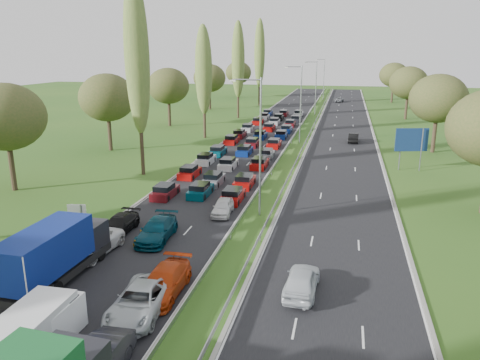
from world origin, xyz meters
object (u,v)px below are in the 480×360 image
Objects in this scene: near_car_2 at (91,244)px; info_sign at (77,213)px; blue_lorry at (55,253)px; white_van_rear at (46,328)px; near_car_3 at (119,224)px; direction_sign at (412,142)px; white_van_front at (29,335)px.

near_car_2 is 2.70× the size of info_sign.
blue_lorry is 1.88× the size of white_van_rear.
near_car_2 is at bearing -49.76° from info_sign.
near_car_3 is 36.68m from direction_sign.
blue_lorry reaches higher than info_sign.
info_sign is at bearing 114.83° from blue_lorry.
blue_lorry reaches higher than white_van_front.
near_car_2 is 10.74m from white_van_rear.
white_van_front is 1.10× the size of direction_sign.
white_van_front reaches higher than info_sign.
near_car_3 is 15.82m from white_van_front.
info_sign reaches higher than white_van_rear.
near_car_2 is at bearing 91.61° from blue_lorry.
near_car_2 is at bearing -129.03° from direction_sign.
near_car_2 is at bearing 110.37° from white_van_rear.
white_van_rear is 2.28× the size of info_sign.
white_van_rear is at bearing 77.60° from white_van_front.
white_van_front is at bearing -65.89° from info_sign.
direction_sign is (25.09, 30.96, 2.76)m from near_car_2.
info_sign is at bearing 117.88° from white_van_rear.
white_van_front reaches higher than near_car_2.
direction_sign is at bearing 42.70° from info_sign.
direction_sign is (21.86, 42.08, 2.39)m from white_van_front.
white_van_rear reaches higher than near_car_3.
near_car_3 is at bearing 100.84° from white_van_front.
white_van_rear is at bearing -59.65° from blue_lorry.
near_car_3 is 3.76m from info_sign.
white_van_rear is 46.57m from direction_sign.
white_van_front is at bearing -117.45° from direction_sign.
direction_sign is at bearing 54.79° from near_car_2.
near_car_2 is 11.59m from white_van_front.
info_sign reaches higher than near_car_3.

